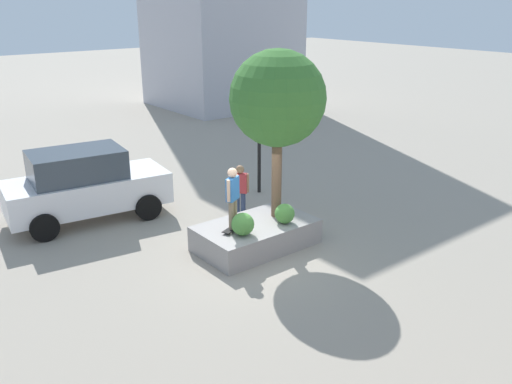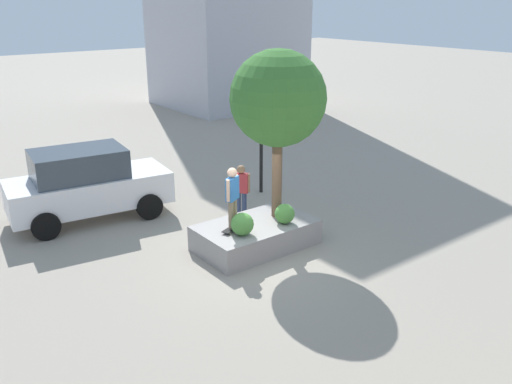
{
  "view_description": "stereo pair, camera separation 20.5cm",
  "coord_description": "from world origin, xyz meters",
  "px_view_note": "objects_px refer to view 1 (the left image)",
  "views": [
    {
      "loc": [
        -7.9,
        -10.28,
        6.43
      ],
      "look_at": [
        0.48,
        0.32,
        1.59
      ],
      "focal_mm": 38.04,
      "sensor_mm": 36.0,
      "label": 1
    },
    {
      "loc": [
        -7.74,
        -10.41,
        6.43
      ],
      "look_at": [
        0.48,
        0.32,
        1.59
      ],
      "focal_mm": 38.04,
      "sensor_mm": 36.0,
      "label": 2
    }
  ],
  "objects_px": {
    "plaza_tree": "(278,99)",
    "skateboard": "(233,228)",
    "skateboarder": "(233,194)",
    "bystander_watching": "(240,187)",
    "planter_ledge": "(256,235)",
    "traffic_light_corner": "(259,111)",
    "police_car": "(85,185)"
  },
  "relations": [
    {
      "from": "plaza_tree",
      "to": "skateboarder",
      "type": "xyz_separation_m",
      "value": [
        -1.53,
        -0.06,
        -2.25
      ]
    },
    {
      "from": "planter_ledge",
      "to": "police_car",
      "type": "distance_m",
      "value": 5.6
    },
    {
      "from": "traffic_light_corner",
      "to": "bystander_watching",
      "type": "xyz_separation_m",
      "value": [
        -1.86,
        -1.4,
        -1.9
      ]
    },
    {
      "from": "plaza_tree",
      "to": "bystander_watching",
      "type": "relative_size",
      "value": 2.75
    },
    {
      "from": "plaza_tree",
      "to": "skateboarder",
      "type": "relative_size",
      "value": 2.8
    },
    {
      "from": "skateboarder",
      "to": "police_car",
      "type": "distance_m",
      "value": 5.21
    },
    {
      "from": "planter_ledge",
      "to": "traffic_light_corner",
      "type": "relative_size",
      "value": 0.77
    },
    {
      "from": "skateboard",
      "to": "skateboarder",
      "type": "bearing_deg",
      "value": -45.0
    },
    {
      "from": "plaza_tree",
      "to": "skateboarder",
      "type": "bearing_deg",
      "value": -177.72
    },
    {
      "from": "plaza_tree",
      "to": "planter_ledge",
      "type": "bearing_deg",
      "value": -174.01
    },
    {
      "from": "skateboarder",
      "to": "police_car",
      "type": "height_order",
      "value": "skateboarder"
    },
    {
      "from": "traffic_light_corner",
      "to": "bystander_watching",
      "type": "distance_m",
      "value": 3.01
    },
    {
      "from": "skateboard",
      "to": "planter_ledge",
      "type": "bearing_deg",
      "value": -1.63
    },
    {
      "from": "traffic_light_corner",
      "to": "bystander_watching",
      "type": "bearing_deg",
      "value": -142.96
    },
    {
      "from": "planter_ledge",
      "to": "skateboarder",
      "type": "xyz_separation_m",
      "value": [
        -0.75,
        0.02,
        1.36
      ]
    },
    {
      "from": "plaza_tree",
      "to": "police_car",
      "type": "height_order",
      "value": "plaza_tree"
    },
    {
      "from": "plaza_tree",
      "to": "skateboard",
      "type": "height_order",
      "value": "plaza_tree"
    },
    {
      "from": "police_car",
      "to": "bystander_watching",
      "type": "bearing_deg",
      "value": -35.63
    },
    {
      "from": "bystander_watching",
      "to": "traffic_light_corner",
      "type": "bearing_deg",
      "value": 37.04
    },
    {
      "from": "bystander_watching",
      "to": "plaza_tree",
      "type": "bearing_deg",
      "value": -95.79
    },
    {
      "from": "planter_ledge",
      "to": "plaza_tree",
      "type": "distance_m",
      "value": 3.7
    },
    {
      "from": "plaza_tree",
      "to": "bystander_watching",
      "type": "distance_m",
      "value": 3.58
    },
    {
      "from": "skateboard",
      "to": "skateboarder",
      "type": "height_order",
      "value": "skateboarder"
    },
    {
      "from": "skateboarder",
      "to": "traffic_light_corner",
      "type": "distance_m",
      "value": 5.08
    },
    {
      "from": "skateboarder",
      "to": "bystander_watching",
      "type": "height_order",
      "value": "skateboarder"
    },
    {
      "from": "plaza_tree",
      "to": "traffic_light_corner",
      "type": "height_order",
      "value": "plaza_tree"
    },
    {
      "from": "police_car",
      "to": "traffic_light_corner",
      "type": "relative_size",
      "value": 1.19
    },
    {
      "from": "traffic_light_corner",
      "to": "bystander_watching",
      "type": "height_order",
      "value": "traffic_light_corner"
    },
    {
      "from": "plaza_tree",
      "to": "police_car",
      "type": "bearing_deg",
      "value": 127.74
    },
    {
      "from": "bystander_watching",
      "to": "skateboarder",
      "type": "bearing_deg",
      "value": -130.78
    },
    {
      "from": "bystander_watching",
      "to": "skateboard",
      "type": "bearing_deg",
      "value": -130.78
    },
    {
      "from": "plaza_tree",
      "to": "skateboard",
      "type": "xyz_separation_m",
      "value": [
        -1.53,
        -0.06,
        -3.21
      ]
    }
  ]
}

